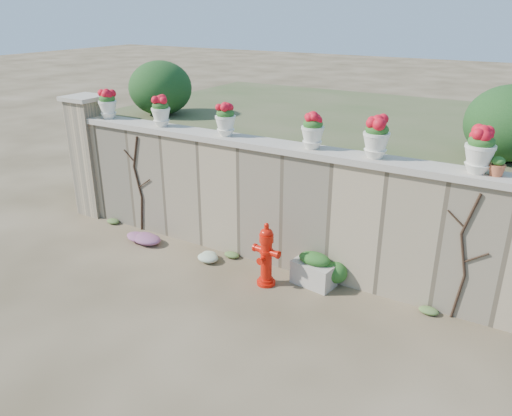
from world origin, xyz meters
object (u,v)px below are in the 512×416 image
Objects in this scene: urn_pot_0 at (108,104)px; fire_hydrant at (266,254)px; terracotta_pot at (497,167)px; planter_box at (314,270)px.

fire_hydrant is at bearing -11.07° from urn_pot_0.
terracotta_pot is at bearing 0.00° from urn_pot_0.
fire_hydrant is 4.31× the size of terracotta_pot.
urn_pot_0 is 2.23× the size of terracotta_pot.
urn_pot_0 is at bearing 180.00° from terracotta_pot.
urn_pot_0 is at bearing 173.68° from fire_hydrant.
fire_hydrant is 0.81m from planter_box.
fire_hydrant is 1.48× the size of planter_box.
planter_box is at bearing 35.20° from fire_hydrant.
terracotta_pot is (6.92, 0.00, -0.16)m from urn_pot_0.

